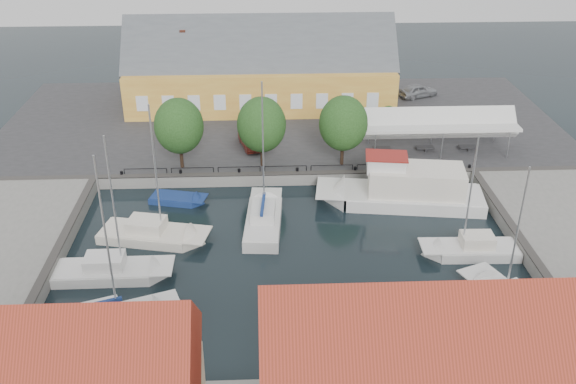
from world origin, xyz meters
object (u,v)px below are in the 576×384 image
(tent_canopy, at_px, (439,124))
(car_red, at_px, (250,140))
(east_boat_c, at_px, (513,307))
(warehouse, at_px, (255,72))
(west_boat_b, at_px, (152,236))
(center_sailboat, at_px, (264,221))
(launch_nw, at_px, (178,201))
(launch_sw, at_px, (59,352))
(trawler, at_px, (407,192))
(west_boat_d, at_px, (104,326))
(west_boat_c, at_px, (111,273))
(car_silver, at_px, (418,91))
(east_boat_b, at_px, (471,252))

(tent_canopy, distance_m, car_red, 17.31)
(east_boat_c, bearing_deg, car_red, 124.78)
(warehouse, distance_m, west_boat_b, 27.97)
(center_sailboat, xyz_separation_m, launch_nw, (-7.04, 4.18, -0.27))
(tent_canopy, relative_size, car_red, 3.31)
(east_boat_c, bearing_deg, launch_sw, -174.31)
(trawler, xyz_separation_m, west_boat_d, (-21.28, -14.91, -0.75))
(west_boat_d, bearing_deg, launch_sw, -137.60)
(west_boat_d, distance_m, launch_nw, 16.20)
(tent_canopy, bearing_deg, west_boat_d, -138.22)
(launch_nw, bearing_deg, center_sailboat, -30.69)
(west_boat_c, xyz_separation_m, west_boat_d, (0.66, -5.52, 0.01))
(east_boat_c, relative_size, west_boat_b, 0.91)
(car_red, distance_m, west_boat_c, 21.23)
(car_silver, distance_m, west_boat_d, 46.65)
(east_boat_c, xyz_separation_m, launch_nw, (-22.46, 15.21, -0.17))
(tent_canopy, bearing_deg, car_red, 174.34)
(east_boat_c, distance_m, west_boat_b, 25.50)
(center_sailboat, xyz_separation_m, east_boat_c, (15.42, -11.04, -0.11))
(west_boat_c, relative_size, launch_nw, 2.23)
(warehouse, relative_size, launch_sw, 6.08)
(west_boat_b, xyz_separation_m, west_boat_c, (-2.05, -4.67, 0.00))
(tent_canopy, height_order, car_red, tent_canopy)
(warehouse, relative_size, car_silver, 6.37)
(tent_canopy, distance_m, trawler, 9.49)
(tent_canopy, xyz_separation_m, trawler, (-4.36, -7.99, -2.67))
(east_boat_c, distance_m, west_boat_d, 25.10)
(launch_nw, bearing_deg, car_silver, 41.45)
(car_red, height_order, launch_sw, car_red)
(east_boat_b, height_order, west_boat_b, west_boat_b)
(car_silver, bearing_deg, tent_canopy, 151.75)
(warehouse, xyz_separation_m, center_sailboat, (0.62, -24.96, -4.06))
(center_sailboat, bearing_deg, launch_nw, 149.31)
(warehouse, relative_size, trawler, 2.04)
(trawler, relative_size, launch_sw, 2.98)
(west_boat_d, height_order, launch_sw, west_boat_d)
(east_boat_b, relative_size, west_boat_d, 0.82)
(tent_canopy, xyz_separation_m, launch_sw, (-27.77, -24.85, -3.59))
(car_red, distance_m, trawler, 16.03)
(launch_nw, bearing_deg, west_boat_d, -99.35)
(tent_canopy, bearing_deg, launch_sw, -138.17)
(west_boat_d, bearing_deg, trawler, 35.02)
(car_red, xyz_separation_m, west_boat_c, (-9.19, -19.08, -1.44))
(west_boat_b, relative_size, launch_sw, 2.38)
(east_boat_c, distance_m, launch_sw, 27.35)
(car_red, height_order, east_boat_c, east_boat_c)
(car_silver, height_order, east_boat_c, east_boat_c)
(tent_canopy, relative_size, east_boat_c, 1.37)
(west_boat_b, bearing_deg, center_sailboat, 11.03)
(west_boat_c, bearing_deg, tent_canopy, 33.47)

